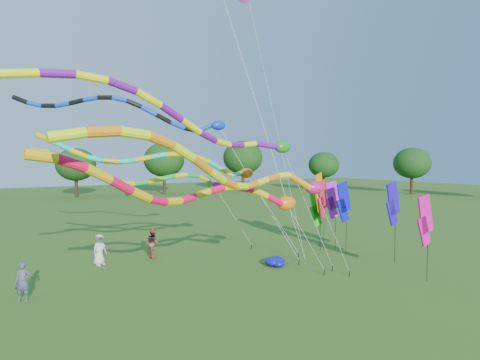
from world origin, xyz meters
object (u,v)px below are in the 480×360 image
tube_kite_orange (254,175)px  blue_nylon_heap (277,263)px  person_a (100,250)px  person_b (23,281)px  person_c (153,243)px  tube_kite_red (221,194)px

tube_kite_orange → blue_nylon_heap: (5.18, 5.84, -5.11)m
person_a → person_b: size_ratio=1.05×
person_b → person_a: bearing=71.2°
blue_nylon_heap → person_c: 7.44m
tube_kite_red → person_c: size_ratio=7.47×
tube_kite_red → person_b: 9.18m
person_b → person_c: size_ratio=0.93×
person_c → person_a: bearing=89.5°
person_c → blue_nylon_heap: bearing=-135.5°
tube_kite_red → tube_kite_orange: bearing=-81.4°
person_c → tube_kite_red: bearing=176.0°
tube_kite_red → tube_kite_orange: 1.64m
tube_kite_red → person_a: size_ratio=7.67×
tube_kite_orange → person_c: (-0.10, 11.03, -4.42)m
blue_nylon_heap → person_b: bearing=175.9°
tube_kite_red → blue_nylon_heap: tube_kite_red is taller
person_a → person_b: 5.78m
blue_nylon_heap → tube_kite_orange: bearing=-131.6°
tube_kite_orange → blue_nylon_heap: 9.33m
tube_kite_red → blue_nylon_heap: 8.54m
tube_kite_orange → person_b: 10.71m
tube_kite_red → person_c: 10.39m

